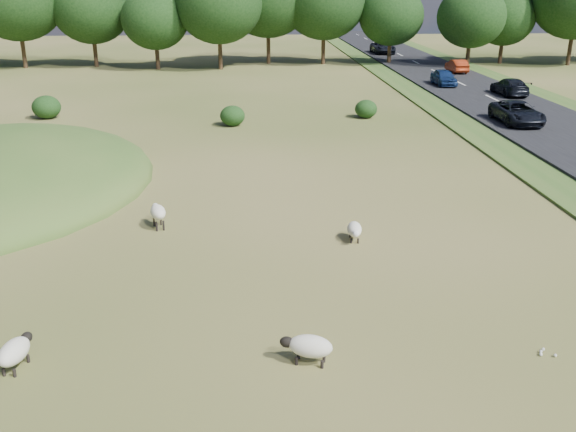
% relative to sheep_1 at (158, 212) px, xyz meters
% --- Properties ---
extents(ground, '(160.00, 160.00, 0.00)m').
position_rel_sheep_1_xyz_m(ground, '(2.88, 14.26, -0.64)').
color(ground, '#374E18').
rests_on(ground, ground).
extents(road, '(8.00, 150.00, 0.25)m').
position_rel_sheep_1_xyz_m(road, '(22.88, 24.26, -0.51)').
color(road, black).
rests_on(road, ground).
extents(treeline, '(96.28, 14.66, 11.70)m').
position_rel_sheep_1_xyz_m(treeline, '(1.82, 49.70, 5.93)').
color(treeline, black).
rests_on(treeline, ground).
extents(shrubs, '(23.73, 5.00, 1.58)m').
position_rel_sheep_1_xyz_m(shrubs, '(-1.36, 20.42, 0.08)').
color(shrubs, black).
rests_on(shrubs, ground).
extents(sheep_1, '(0.83, 1.32, 0.92)m').
position_rel_sheep_1_xyz_m(sheep_1, '(0.00, 0.00, 0.00)').
color(sheep_1, beige).
rests_on(sheep_1, ground).
extents(sheep_2, '(1.40, 0.88, 0.77)m').
position_rel_sheep_1_xyz_m(sheep_2, '(4.88, -9.66, -0.15)').
color(sheep_2, beige).
rests_on(sheep_2, ground).
extents(sheep_3, '(0.60, 1.21, 0.69)m').
position_rel_sheep_1_xyz_m(sheep_3, '(7.30, -1.79, -0.21)').
color(sheep_3, beige).
rests_on(sheep_3, ground).
extents(sheep_4, '(0.79, 1.38, 0.77)m').
position_rel_sheep_1_xyz_m(sheep_4, '(-2.28, -9.41, -0.16)').
color(sheep_4, beige).
rests_on(sheep_4, ground).
extents(car_0, '(1.62, 4.02, 1.37)m').
position_rel_sheep_1_xyz_m(car_0, '(20.98, 33.16, 0.29)').
color(car_0, navy).
rests_on(car_0, road).
extents(car_2, '(1.79, 4.41, 1.28)m').
position_rel_sheep_1_xyz_m(car_2, '(24.78, 78.83, 0.25)').
color(car_2, maroon).
rests_on(car_2, road).
extents(car_3, '(1.88, 4.64, 1.35)m').
position_rel_sheep_1_xyz_m(car_3, '(24.78, 27.68, 0.28)').
color(car_3, black).
rests_on(car_3, road).
extents(car_4, '(2.52, 5.46, 1.52)m').
position_rel_sheep_1_xyz_m(car_4, '(20.98, 59.82, 0.37)').
color(car_4, black).
rests_on(car_4, road).
extents(car_6, '(1.37, 3.93, 1.29)m').
position_rel_sheep_1_xyz_m(car_6, '(24.78, 41.42, 0.26)').
color(car_6, maroon).
rests_on(car_6, road).
extents(car_7, '(2.30, 4.98, 1.38)m').
position_rel_sheep_1_xyz_m(car_7, '(20.98, 16.92, 0.30)').
color(car_7, black).
rests_on(car_7, road).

